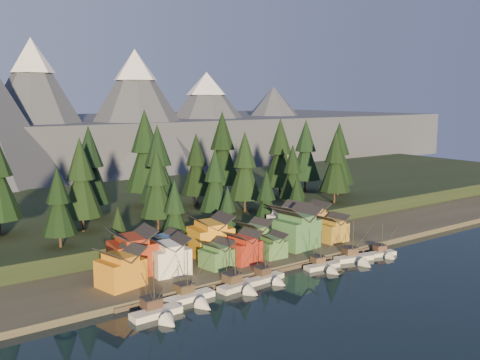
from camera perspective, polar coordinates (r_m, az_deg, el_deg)
ground at (r=122.28m, az=7.55°, el=-11.86°), size 500.00×500.00×0.00m
shore_strip at (r=152.06m, az=-2.88°, el=-7.31°), size 400.00×50.00×1.50m
hillside at (r=194.24m, az=-10.91°, el=-3.19°), size 420.00×100.00×6.00m
dock at (r=133.86m, az=2.65°, el=-9.70°), size 80.00×4.00×1.00m
mountain_ridge at (r=306.24m, az=-21.57°, el=5.09°), size 560.00×190.00×90.00m
boat_0 at (r=108.98m, az=-8.66°, el=-13.19°), size 10.74×11.66×12.52m
boat_1 at (r=116.14m, az=-5.07°, el=-11.84°), size 11.65×12.63×11.93m
boat_2 at (r=122.04m, az=0.03°, el=-10.58°), size 10.01×10.69×12.44m
boat_3 at (r=127.96m, az=3.20°, el=-9.84°), size 9.16×9.85×10.83m
boat_4 at (r=137.70m, az=9.04°, el=-8.66°), size 10.08×10.78×10.45m
boat_5 at (r=145.44m, az=12.35°, el=-7.69°), size 11.41×11.99×11.86m
boat_6 at (r=152.18m, az=15.18°, el=-7.10°), size 7.97×8.51×10.03m
house_front_0 at (r=122.37m, az=-12.63°, el=-8.93°), size 10.48×10.11×8.88m
house_front_1 at (r=129.05m, az=-7.59°, el=-7.85°), size 9.25×8.94×8.87m
house_front_2 at (r=132.86m, az=-2.51°, el=-7.81°), size 7.77×7.81×6.64m
house_front_3 at (r=136.52m, az=0.31°, el=-7.06°), size 8.67×8.36×7.86m
house_front_4 at (r=141.12m, az=3.40°, el=-6.88°), size 6.45×6.92×6.34m
house_front_5 at (r=149.80m, az=6.08°, el=-4.96°), size 11.79×10.93×11.27m
house_front_6 at (r=158.01m, az=9.79°, el=-5.00°), size 8.10×7.69×7.73m
house_back_0 at (r=129.92m, az=-11.41°, el=-7.36°), size 10.67×10.31×10.83m
house_back_1 at (r=137.01m, az=-8.02°, el=-7.04°), size 7.46×7.54×8.10m
house_back_2 at (r=141.78m, az=-3.16°, el=-5.82°), size 11.05×10.31×10.79m
house_back_3 at (r=146.96m, az=1.50°, el=-5.84°), size 9.09×8.38×8.13m
house_back_4 at (r=156.43m, az=5.28°, el=-4.42°), size 11.57×11.25×10.91m
house_back_5 at (r=164.84m, az=7.59°, el=-3.99°), size 9.11×9.21×9.75m
tree_hill_2 at (r=139.05m, az=-18.79°, el=-2.42°), size 8.66×8.66×20.17m
tree_hill_3 at (r=152.75m, az=-16.59°, el=-0.06°), size 11.28×11.28×26.28m
tree_hill_4 at (r=169.22m, az=-15.73°, el=1.25°), size 12.26×12.26×28.55m
tree_hill_5 at (r=150.79m, az=-8.84°, el=-0.59°), size 9.87×9.87×23.00m
tree_hill_6 at (r=167.15m, az=-8.74°, el=1.43°), size 12.35×12.35×28.77m
tree_hill_7 at (r=157.98m, az=-2.67°, el=-0.21°), size 9.57×9.57×22.30m
tree_hill_8 at (r=182.12m, az=-4.68°, el=1.47°), size 10.74×10.74×25.02m
tree_hill_9 at (r=172.35m, az=0.52°, el=1.29°), size 11.25×11.25×26.21m
tree_hill_10 at (r=196.90m, az=-1.90°, el=3.16°), size 13.71×13.71×31.95m
tree_hill_11 at (r=178.76m, az=5.61°, el=0.69°), size 9.24×9.24×21.53m
tree_hill_12 at (r=195.44m, az=4.31°, el=2.69°), size 12.64×12.64×29.44m
tree_hill_13 at (r=189.33m, az=10.13°, el=1.75°), size 11.01×11.01×25.65m
tree_hill_14 at (r=211.80m, az=7.00°, el=2.97°), size 12.17×12.17×28.35m
tree_hill_15 at (r=183.78m, az=-10.06°, el=2.82°), size 14.22×14.22×33.12m
tree_hill_17 at (r=204.68m, az=10.48°, el=2.59°), size 11.90×11.90×27.73m
tree_shore_0 at (r=137.20m, az=-12.84°, el=-5.51°), size 6.34×6.34×14.77m
tree_shore_1 at (r=143.25m, az=-6.97°, el=-3.55°), size 8.60×8.60×20.04m
tree_shore_2 at (r=152.31m, az=-1.33°, el=-3.45°), size 7.14×7.14×16.63m
tree_shore_3 at (r=160.06m, az=2.82°, el=-2.17°), size 8.60×8.60×20.04m
tree_shore_4 at (r=167.99m, az=6.02°, el=-2.29°), size 7.24×7.24×16.86m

